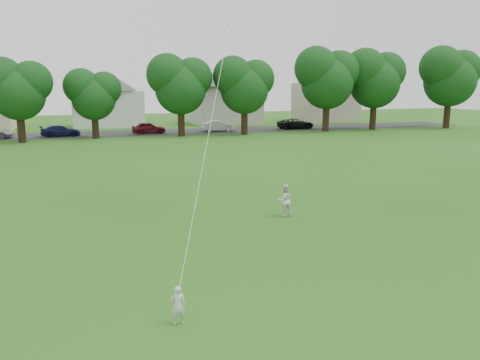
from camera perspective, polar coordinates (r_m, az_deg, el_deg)
name	(u,v)px	position (r m, az deg, el deg)	size (l,w,h in m)	color
ground	(223,276)	(13.45, -2.04, -11.60)	(160.00, 160.00, 0.00)	#255112
street	(114,134)	(54.23, -15.09, 5.47)	(90.00, 7.00, 0.01)	#2D2D30
toddler	(178,305)	(10.87, -7.57, -14.88)	(0.33, 0.22, 0.92)	silver
older_boy	(285,200)	(19.19, 5.46, -2.47)	(0.65, 0.51, 1.34)	silver
kite	(212,119)	(15.08, -3.49, 7.45)	(2.68, 5.51, 12.91)	white
tree_row	(139,74)	(48.73, -12.19, 12.52)	(82.64, 7.68, 10.50)	black
parked_cars	(91,130)	(53.07, -17.70, 5.88)	(55.99, 2.38, 1.28)	black
house_row	(109,90)	(63.97, -15.70, 10.56)	(76.56, 13.86, 10.32)	silver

